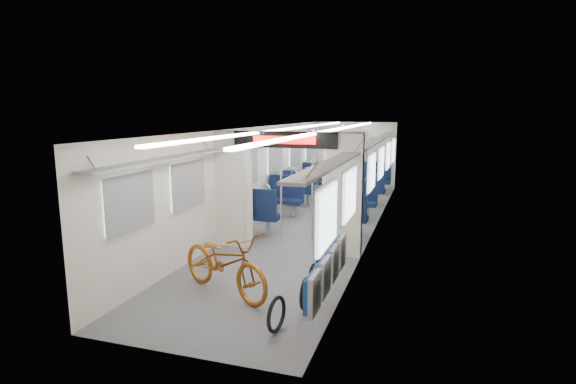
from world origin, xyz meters
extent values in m
plane|color=#515456|center=(0.00, 0.00, 0.00)|extent=(12.00, 12.00, 0.00)
cube|color=silver|center=(-1.45, 0.00, 1.15)|extent=(0.02, 12.00, 2.30)
cube|color=silver|center=(1.45, 0.00, 1.15)|extent=(0.02, 12.00, 2.30)
cube|color=silver|center=(0.00, 6.00, 1.15)|extent=(2.90, 0.02, 2.30)
cube|color=silver|center=(0.00, -6.00, 1.15)|extent=(2.90, 0.02, 2.30)
cube|color=silver|center=(0.00, 0.00, 2.30)|extent=(2.90, 12.00, 0.02)
cube|color=white|center=(-0.55, 0.00, 2.27)|extent=(0.12, 11.40, 0.04)
cube|color=white|center=(0.55, 0.00, 2.27)|extent=(0.12, 11.40, 0.04)
cube|color=silver|center=(-1.12, -2.00, 1.00)|extent=(0.65, 0.18, 2.00)
cube|color=silver|center=(1.12, -2.00, 1.00)|extent=(0.65, 0.18, 2.00)
cube|color=silver|center=(0.00, -2.00, 2.15)|extent=(2.90, 0.18, 0.30)
cylinder|color=silver|center=(-0.80, -2.00, 1.00)|extent=(0.20, 0.20, 2.00)
cylinder|color=silver|center=(0.80, -2.00, 1.00)|extent=(0.20, 0.20, 2.00)
cube|color=black|center=(0.00, -2.11, 2.15)|extent=(2.00, 0.03, 0.30)
cube|color=#FF0C07|center=(0.00, -2.13, 2.15)|extent=(1.20, 0.02, 0.14)
cube|color=white|center=(-1.42, -4.80, 1.40)|extent=(0.04, 1.00, 0.75)
cube|color=white|center=(1.42, -4.80, 1.40)|extent=(0.04, 1.00, 0.75)
cube|color=white|center=(-1.42, -3.20, 1.40)|extent=(0.04, 1.00, 0.75)
cube|color=white|center=(1.42, -3.20, 1.40)|extent=(0.04, 1.00, 0.75)
cube|color=white|center=(-1.42, -0.50, 1.40)|extent=(0.04, 1.00, 0.75)
cube|color=white|center=(1.42, -0.50, 1.40)|extent=(0.04, 1.00, 0.75)
cube|color=white|center=(-1.42, 1.40, 1.40)|extent=(0.04, 1.00, 0.75)
cube|color=white|center=(1.42, 1.40, 1.40)|extent=(0.04, 1.00, 0.75)
cube|color=white|center=(-1.42, 3.30, 1.40)|extent=(0.04, 1.00, 0.75)
cube|color=white|center=(1.42, 3.30, 1.40)|extent=(0.04, 1.00, 0.75)
cube|color=white|center=(-1.42, 5.10, 1.40)|extent=(0.04, 1.00, 0.75)
cube|color=white|center=(1.42, 5.10, 1.40)|extent=(0.04, 1.00, 0.75)
cube|color=gray|center=(-1.27, -4.00, 1.95)|extent=(0.30, 3.60, 0.04)
cube|color=gray|center=(1.27, -4.00, 1.95)|extent=(0.30, 3.60, 0.04)
cube|color=gray|center=(-1.27, 2.00, 1.95)|extent=(0.30, 7.60, 0.04)
cube|color=gray|center=(1.27, 2.00, 1.95)|extent=(0.30, 7.60, 0.04)
cube|color=gray|center=(0.00, 5.94, 1.00)|extent=(0.90, 0.05, 2.00)
imported|color=#954F15|center=(-0.22, -4.29, 0.49)|extent=(1.96, 1.41, 0.98)
cube|color=gray|center=(1.38, -5.22, 0.58)|extent=(0.06, 0.43, 0.48)
cube|color=navy|center=(1.32, -5.22, 0.58)|extent=(0.06, 0.39, 0.41)
cube|color=gray|center=(1.38, -4.67, 0.58)|extent=(0.06, 0.43, 0.48)
cube|color=navy|center=(1.32, -4.67, 0.58)|extent=(0.06, 0.39, 0.41)
cube|color=gray|center=(1.38, -4.12, 0.58)|extent=(0.06, 0.43, 0.48)
cube|color=navy|center=(1.32, -4.12, 0.58)|extent=(0.06, 0.39, 0.41)
cube|color=gray|center=(1.38, -3.57, 0.58)|extent=(0.06, 0.43, 0.48)
cube|color=navy|center=(1.32, -3.57, 0.58)|extent=(0.06, 0.39, 0.41)
torus|color=black|center=(0.89, -5.17, 0.21)|extent=(0.11, 0.46, 0.46)
torus|color=black|center=(1.06, -4.45, 0.20)|extent=(0.06, 0.45, 0.45)
torus|color=black|center=(1.05, -3.77, 0.22)|extent=(0.17, 0.50, 0.50)
cube|color=#0B1533|center=(-0.70, -1.07, 0.40)|extent=(0.48, 0.45, 0.10)
cylinder|color=gray|center=(-0.70, -1.07, 0.17)|extent=(0.10, 0.10, 0.35)
cube|color=#0B1533|center=(-0.70, -1.25, 0.74)|extent=(0.48, 0.09, 0.59)
torus|color=silver|center=(-0.70, -1.25, 1.04)|extent=(0.24, 0.03, 0.24)
cube|color=#0B1533|center=(-0.70, 0.75, 0.40)|extent=(0.48, 0.45, 0.10)
cylinder|color=gray|center=(-0.70, 0.75, 0.17)|extent=(0.10, 0.10, 0.35)
cube|color=#0B1533|center=(-0.70, 0.93, 0.74)|extent=(0.48, 0.09, 0.59)
torus|color=silver|center=(-0.70, 0.93, 1.04)|extent=(0.24, 0.03, 0.24)
cube|color=#0B1533|center=(-1.17, -1.07, 0.40)|extent=(0.48, 0.45, 0.10)
cylinder|color=gray|center=(-1.17, -1.07, 0.17)|extent=(0.10, 0.10, 0.35)
cube|color=#0B1533|center=(-1.17, -1.25, 0.74)|extent=(0.48, 0.09, 0.59)
torus|color=silver|center=(-1.17, -1.25, 1.04)|extent=(0.24, 0.03, 0.24)
cube|color=#0B1533|center=(-1.17, 0.75, 0.40)|extent=(0.48, 0.45, 0.10)
cylinder|color=gray|center=(-1.17, 0.75, 0.17)|extent=(0.10, 0.10, 0.35)
cube|color=#0B1533|center=(-1.17, 0.93, 0.74)|extent=(0.48, 0.09, 0.59)
torus|color=silver|center=(-1.17, 0.93, 1.04)|extent=(0.24, 0.03, 0.24)
cube|color=#0B1533|center=(0.70, -0.65, 0.40)|extent=(0.43, 0.40, 0.10)
cylinder|color=gray|center=(0.70, -0.65, 0.17)|extent=(0.10, 0.10, 0.35)
cube|color=#0B1533|center=(0.70, -0.81, 0.71)|extent=(0.43, 0.08, 0.53)
torus|color=silver|center=(0.70, -0.81, 0.98)|extent=(0.22, 0.03, 0.22)
cube|color=#0B1533|center=(0.70, 0.98, 0.40)|extent=(0.43, 0.40, 0.10)
cylinder|color=gray|center=(0.70, 0.98, 0.17)|extent=(0.10, 0.10, 0.35)
cube|color=#0B1533|center=(0.70, 1.14, 0.71)|extent=(0.43, 0.08, 0.53)
torus|color=silver|center=(0.70, 1.14, 0.98)|extent=(0.22, 0.03, 0.22)
cube|color=#0B1533|center=(1.17, -0.65, 0.40)|extent=(0.43, 0.40, 0.10)
cylinder|color=gray|center=(1.17, -0.65, 0.17)|extent=(0.10, 0.10, 0.35)
cube|color=#0B1533|center=(1.17, -0.81, 0.71)|extent=(0.43, 0.08, 0.53)
torus|color=silver|center=(1.17, -0.81, 0.98)|extent=(0.22, 0.03, 0.22)
cube|color=#0B1533|center=(1.17, 0.98, 0.40)|extent=(0.43, 0.40, 0.10)
cylinder|color=gray|center=(1.17, 0.98, 0.17)|extent=(0.10, 0.10, 0.35)
cube|color=#0B1533|center=(1.17, 1.14, 0.71)|extent=(0.43, 0.08, 0.53)
torus|color=silver|center=(1.17, 1.14, 0.98)|extent=(0.22, 0.03, 0.22)
cube|color=#0B1533|center=(-0.70, 2.24, 0.40)|extent=(0.46, 0.43, 0.10)
cylinder|color=gray|center=(-0.70, 2.24, 0.17)|extent=(0.10, 0.10, 0.35)
cube|color=#0B1533|center=(-0.70, 2.07, 0.73)|extent=(0.46, 0.08, 0.56)
torus|color=silver|center=(-0.70, 2.07, 1.01)|extent=(0.23, 0.03, 0.23)
cube|color=#0B1533|center=(-0.70, 3.98, 0.40)|extent=(0.46, 0.43, 0.10)
cylinder|color=gray|center=(-0.70, 3.98, 0.17)|extent=(0.10, 0.10, 0.35)
cube|color=#0B1533|center=(-0.70, 4.15, 0.73)|extent=(0.46, 0.08, 0.56)
torus|color=silver|center=(-0.70, 4.15, 1.01)|extent=(0.23, 0.03, 0.23)
cube|color=#0B1533|center=(-1.17, 2.24, 0.40)|extent=(0.46, 0.43, 0.10)
cylinder|color=gray|center=(-1.17, 2.24, 0.17)|extent=(0.10, 0.10, 0.35)
cube|color=#0B1533|center=(-1.17, 2.07, 0.73)|extent=(0.46, 0.08, 0.56)
torus|color=silver|center=(-1.17, 2.07, 1.01)|extent=(0.23, 0.03, 0.23)
cube|color=#0B1533|center=(-1.17, 3.98, 0.40)|extent=(0.46, 0.43, 0.10)
cylinder|color=gray|center=(-1.17, 3.98, 0.17)|extent=(0.10, 0.10, 0.35)
cube|color=#0B1533|center=(-1.17, 4.15, 0.73)|extent=(0.46, 0.08, 0.56)
torus|color=silver|center=(-1.17, 4.15, 1.01)|extent=(0.23, 0.03, 0.23)
cube|color=#0B1533|center=(0.70, 2.91, 0.40)|extent=(0.47, 0.44, 0.10)
cylinder|color=gray|center=(0.70, 2.91, 0.17)|extent=(0.10, 0.10, 0.35)
cube|color=#0B1533|center=(0.70, 2.74, 0.74)|extent=(0.47, 0.08, 0.57)
torus|color=silver|center=(0.70, 2.74, 1.02)|extent=(0.24, 0.03, 0.24)
cube|color=#0B1533|center=(0.70, 4.68, 0.40)|extent=(0.47, 0.44, 0.10)
cylinder|color=gray|center=(0.70, 4.68, 0.17)|extent=(0.10, 0.10, 0.35)
cube|color=#0B1533|center=(0.70, 4.86, 0.74)|extent=(0.47, 0.08, 0.57)
torus|color=silver|center=(0.70, 4.86, 1.02)|extent=(0.24, 0.03, 0.24)
cube|color=#0B1533|center=(1.17, 2.91, 0.40)|extent=(0.47, 0.44, 0.10)
cylinder|color=gray|center=(1.17, 2.91, 0.17)|extent=(0.10, 0.10, 0.35)
cube|color=#0B1533|center=(1.17, 2.74, 0.74)|extent=(0.47, 0.08, 0.57)
torus|color=silver|center=(1.17, 2.74, 1.02)|extent=(0.24, 0.03, 0.24)
cube|color=#0B1533|center=(1.17, 4.68, 0.40)|extent=(0.47, 0.44, 0.10)
cylinder|color=gray|center=(1.17, 4.68, 0.17)|extent=(0.10, 0.10, 0.35)
cube|color=#0B1533|center=(1.17, 4.86, 0.74)|extent=(0.47, 0.08, 0.57)
torus|color=silver|center=(1.17, 4.86, 1.02)|extent=(0.24, 0.03, 0.24)
cylinder|color=silver|center=(-0.26, -1.51, 1.15)|extent=(0.04, 0.04, 2.30)
cylinder|color=silver|center=(0.35, -1.38, 1.15)|extent=(0.04, 0.04, 2.30)
cylinder|color=silver|center=(-0.34, 1.80, 1.15)|extent=(0.04, 0.04, 2.30)
cylinder|color=silver|center=(0.31, 1.97, 1.15)|extent=(0.04, 0.04, 2.30)
camera|label=1|loc=(2.57, -10.00, 2.67)|focal=28.00mm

